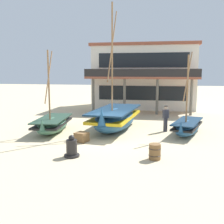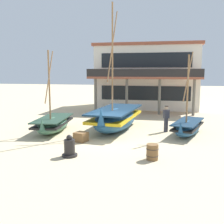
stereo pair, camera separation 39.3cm
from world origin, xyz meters
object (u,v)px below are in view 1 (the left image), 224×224
object	(u,v)px
fishing_boat_far_right	(53,124)
capstan_winch	(72,148)
wooden_barrel	(155,152)
cargo_crate	(82,137)
harbor_building_main	(144,76)
fisherman_by_hull	(166,119)
fishing_boat_near_left	(187,127)
fishing_boat_centre_large	(115,118)

from	to	relation	value
fishing_boat_far_right	capstan_winch	size ratio (longest dim) A/B	5.07
wooden_barrel	cargo_crate	bearing A→B (deg)	150.58
fishing_boat_far_right	capstan_winch	world-z (taller)	fishing_boat_far_right
fishing_boat_far_right	harbor_building_main	bearing A→B (deg)	69.82
fisherman_by_hull	wooden_barrel	distance (m)	5.79
fishing_boat_near_left	fishing_boat_far_right	world-z (taller)	fishing_boat_far_right
fishing_boat_far_right	harbor_building_main	distance (m)	14.55
harbor_building_main	fishing_boat_near_left	bearing A→B (deg)	-74.47
fishing_boat_centre_large	wooden_barrel	bearing A→B (deg)	-64.01
capstan_winch	fisherman_by_hull	bearing A→B (deg)	54.88
fisherman_by_hull	cargo_crate	xyz separation A→B (m)	(-4.57, -3.47, -0.57)
fishing_boat_near_left	fisherman_by_hull	size ratio (longest dim) A/B	2.99
capstan_winch	wooden_barrel	bearing A→B (deg)	4.50
wooden_barrel	fishing_boat_near_left	bearing A→B (deg)	70.47
fisherman_by_hull	capstan_winch	distance (m)	7.40
fisherman_by_hull	wooden_barrel	size ratio (longest dim) A/B	2.41
capstan_winch	wooden_barrel	distance (m)	3.74
fisherman_by_hull	harbor_building_main	distance (m)	12.34
fishing_boat_far_right	fisherman_by_hull	bearing A→B (deg)	11.99
wooden_barrel	fishing_boat_centre_large	bearing A→B (deg)	115.99
fishing_boat_far_right	harbor_building_main	world-z (taller)	harbor_building_main
fishing_boat_centre_large	fishing_boat_far_right	distance (m)	4.07
fishing_boat_centre_large	harbor_building_main	bearing A→B (deg)	84.67
fisherman_by_hull	cargo_crate	bearing A→B (deg)	-142.79
fishing_boat_near_left	fishing_boat_centre_large	world-z (taller)	fishing_boat_centre_large
capstan_winch	harbor_building_main	size ratio (longest dim) A/B	0.09
cargo_crate	fisherman_by_hull	bearing A→B (deg)	37.21
capstan_winch	cargo_crate	xyz separation A→B (m)	(-0.32, 2.58, -0.13)
fisherman_by_hull	harbor_building_main	world-z (taller)	harbor_building_main
fisherman_by_hull	wooden_barrel	xyz separation A→B (m)	(-0.52, -5.75, -0.48)
fishing_boat_near_left	harbor_building_main	size ratio (longest dim) A/B	0.47
wooden_barrel	cargo_crate	size ratio (longest dim) A/B	1.10
fishing_boat_far_right	capstan_winch	xyz separation A→B (m)	(2.83, -4.54, -0.13)
fisherman_by_hull	harbor_building_main	size ratio (longest dim) A/B	0.16
fisherman_by_hull	cargo_crate	size ratio (longest dim) A/B	2.64
fishing_boat_centre_large	fishing_boat_far_right	world-z (taller)	fishing_boat_centre_large
fishing_boat_centre_large	fisherman_by_hull	size ratio (longest dim) A/B	4.72
fishing_boat_near_left	wooden_barrel	size ratio (longest dim) A/B	7.19
fishing_boat_far_right	fisherman_by_hull	xyz separation A→B (m)	(7.08, 1.50, 0.31)
cargo_crate	harbor_building_main	distance (m)	15.85
capstan_winch	fishing_boat_far_right	bearing A→B (deg)	121.99
fishing_boat_centre_large	wooden_barrel	distance (m)	6.31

